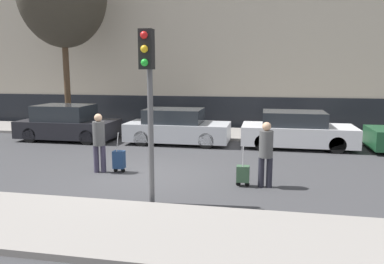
% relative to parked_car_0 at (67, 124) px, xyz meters
% --- Properties ---
extents(ground_plane, '(80.00, 80.00, 0.00)m').
position_rel_parked_car_0_xyz_m(ground_plane, '(4.94, -4.49, -0.69)').
color(ground_plane, '#38383A').
extents(sidewalk_near, '(28.00, 2.50, 0.12)m').
position_rel_parked_car_0_xyz_m(sidewalk_near, '(4.94, -8.24, -0.63)').
color(sidewalk_near, gray).
rests_on(sidewalk_near, ground_plane).
extents(sidewalk_far, '(28.00, 3.00, 0.12)m').
position_rel_parked_car_0_xyz_m(sidewalk_far, '(4.94, 2.51, -0.63)').
color(sidewalk_far, gray).
rests_on(sidewalk_far, ground_plane).
extents(building_facade, '(28.00, 2.57, 10.01)m').
position_rel_parked_car_0_xyz_m(building_facade, '(4.94, 5.97, 4.30)').
color(building_facade, '#A89E8C').
rests_on(building_facade, ground_plane).
extents(parked_car_0, '(4.04, 1.89, 1.48)m').
position_rel_parked_car_0_xyz_m(parked_car_0, '(0.00, 0.00, 0.00)').
color(parked_car_0, black).
rests_on(parked_car_0, ground_plane).
extents(parked_car_1, '(4.09, 1.76, 1.40)m').
position_rel_parked_car_0_xyz_m(parked_car_1, '(4.72, 0.11, -0.03)').
color(parked_car_1, '#B7BABF').
rests_on(parked_car_1, ground_plane).
extents(parked_car_2, '(4.18, 1.90, 1.38)m').
position_rel_parked_car_0_xyz_m(parked_car_2, '(9.37, 0.23, -0.04)').
color(parked_car_2, silver).
rests_on(parked_car_2, ground_plane).
extents(pedestrian_left, '(0.35, 0.34, 1.70)m').
position_rel_parked_car_0_xyz_m(pedestrian_left, '(3.55, -4.55, 0.28)').
color(pedestrian_left, '#383347').
rests_on(pedestrian_left, ground_plane).
extents(trolley_left, '(0.34, 0.29, 1.17)m').
position_rel_parked_car_0_xyz_m(trolley_left, '(4.09, -4.45, -0.31)').
color(trolley_left, navy).
rests_on(trolley_left, ground_plane).
extents(pedestrian_right, '(0.35, 0.34, 1.65)m').
position_rel_parked_car_0_xyz_m(pedestrian_right, '(8.21, -5.07, 0.25)').
color(pedestrian_right, '#23232D').
rests_on(pedestrian_right, ground_plane).
extents(trolley_right, '(0.34, 0.29, 1.07)m').
position_rel_parked_car_0_xyz_m(trolley_right, '(7.66, -5.10, -0.36)').
color(trolley_right, '#335138').
rests_on(trolley_right, ground_plane).
extents(traffic_light, '(0.28, 0.47, 3.71)m').
position_rel_parked_car_0_xyz_m(traffic_light, '(5.78, -6.85, 1.96)').
color(traffic_light, '#515154').
rests_on(traffic_light, ground_plane).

